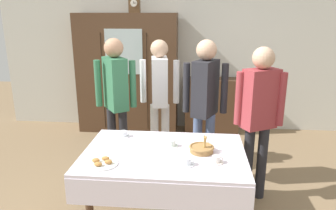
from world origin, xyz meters
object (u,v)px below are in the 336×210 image
bread_basket (202,149)px  person_near_right_end (116,93)px  tea_cup_center (216,160)px  person_behind_table_left (259,109)px  pastry_plate (102,163)px  mantel_clock (134,5)px  book_stack (213,77)px  person_beside_shelf (205,98)px  dining_table (164,163)px  tea_cup_far_right (172,144)px  tea_cup_mid_left (124,134)px  person_by_cabinet (160,90)px  bookshelf_low (212,105)px  spoon_center (205,142)px  tea_cup_far_left (187,162)px  wall_cabinet (128,74)px  spoon_mid_left (162,156)px  spoon_front_edge (139,140)px

bread_basket → person_near_right_end: bearing=137.8°
tea_cup_center → person_behind_table_left: size_ratio=0.08×
bread_basket → pastry_plate: bread_basket is taller
mantel_clock → book_stack: size_ratio=1.11×
person_beside_shelf → person_behind_table_left: bearing=-29.5°
dining_table → tea_cup_far_right: size_ratio=11.88×
tea_cup_mid_left → person_by_cabinet: size_ratio=0.08×
dining_table → bookshelf_low: (0.56, 2.64, -0.18)m
book_stack → tea_cup_far_right: (-0.50, -2.47, -0.19)m
spoon_center → person_behind_table_left: person_behind_table_left is taller
bookshelf_low → tea_cup_far_right: (-0.50, -2.47, 0.31)m
tea_cup_far_left → spoon_center: tea_cup_far_left is taller
person_beside_shelf → spoon_center: bearing=-89.7°
wall_cabinet → pastry_plate: size_ratio=7.23×
tea_cup_center → person_by_cabinet: (-0.68, 1.48, 0.26)m
mantel_clock → book_stack: (1.31, 0.05, -1.17)m
mantel_clock → bread_basket: 3.07m
book_stack → tea_cup_center: (-0.08, -2.79, -0.19)m
person_beside_shelf → book_stack: bearing=84.5°
person_by_cabinet → tea_cup_far_right: bearing=-77.5°
tea_cup_mid_left → pastry_plate: (-0.04, -0.65, -0.01)m
person_beside_shelf → person_by_cabinet: person_beside_shelf is taller
tea_cup_mid_left → pastry_plate: bearing=-93.8°
spoon_mid_left → tea_cup_far_right: bearing=72.9°
bookshelf_low → tea_cup_far_left: bookshelf_low is taller
bookshelf_low → book_stack: book_stack is taller
dining_table → spoon_front_edge: bearing=134.5°
person_beside_shelf → spoon_front_edge: bearing=-138.9°
book_stack → spoon_center: book_stack is taller
mantel_clock → person_near_right_end: bearing=-88.7°
pastry_plate → mantel_clock: bearing=94.6°
bookshelf_low → tea_cup_far_left: size_ratio=7.27×
tea_cup_center → person_beside_shelf: (-0.09, 1.03, 0.29)m
spoon_center → person_behind_table_left: size_ratio=0.07×
book_stack → spoon_center: bearing=-94.1°
tea_cup_far_right → spoon_front_edge: tea_cup_far_right is taller
spoon_front_edge → person_beside_shelf: person_beside_shelf is taller
wall_cabinet → person_by_cabinet: size_ratio=1.19×
bread_basket → spoon_mid_left: bearing=-159.9°
book_stack → person_by_cabinet: bearing=-120.2°
dining_table → tea_cup_far_left: size_ratio=11.88×
book_stack → person_near_right_end: (-1.28, -1.60, 0.09)m
pastry_plate → spoon_center: pastry_plate is taller
spoon_mid_left → person_near_right_end: person_near_right_end is taller
book_stack → person_behind_table_left: bearing=-79.1°
spoon_mid_left → book_stack: bearing=78.0°
dining_table → bread_basket: 0.39m
tea_cup_mid_left → tea_cup_far_right: bearing=-21.1°
dining_table → spoon_front_edge: (-0.29, 0.29, 0.11)m
mantel_clock → wall_cabinet: bearing=179.8°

